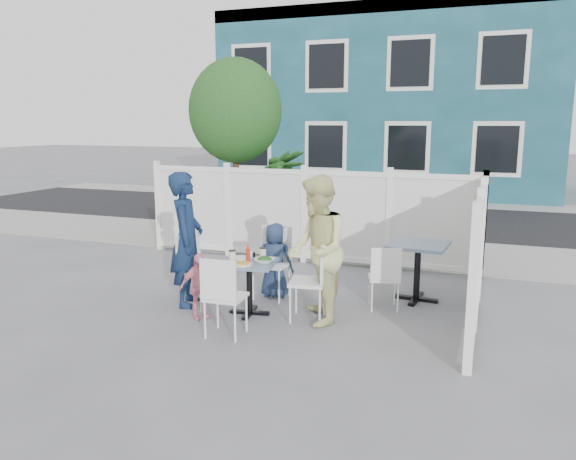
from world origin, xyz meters
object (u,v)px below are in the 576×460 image
(toddler, at_px, (199,286))
(utility_cabinet, at_px, (216,205))
(chair_left, at_px, (195,264))
(boy, at_px, (275,260))
(spare_table, at_px, (418,256))
(chair_back, at_px, (274,256))
(chair_right, at_px, (315,275))
(chair_near, at_px, (223,291))
(main_table, at_px, (249,274))
(man, at_px, (187,239))
(woman, at_px, (317,250))

(toddler, bearing_deg, utility_cabinet, 62.76)
(chair_left, bearing_deg, boy, 143.09)
(chair_left, bearing_deg, spare_table, 127.18)
(chair_left, relative_size, chair_back, 0.97)
(utility_cabinet, bearing_deg, chair_right, -47.38)
(chair_left, bearing_deg, toddler, 47.04)
(utility_cabinet, distance_m, chair_back, 4.51)
(spare_table, relative_size, toddler, 0.99)
(chair_near, bearing_deg, toddler, 136.94)
(utility_cabinet, xyz_separation_m, main_table, (2.75, -4.36, -0.11))
(utility_cabinet, height_order, toddler, utility_cabinet)
(utility_cabinet, bearing_deg, main_table, -55.11)
(chair_back, xyz_separation_m, man, (-0.94, -0.72, 0.32))
(woman, bearing_deg, toddler, -98.38)
(main_table, relative_size, chair_right, 0.76)
(spare_table, distance_m, toddler, 2.94)
(chair_left, xyz_separation_m, chair_near, (0.87, -0.91, -0.01))
(toddler, bearing_deg, spare_table, -18.32)
(main_table, xyz_separation_m, chair_back, (0.01, 0.79, 0.04))
(main_table, distance_m, chair_near, 0.83)
(spare_table, relative_size, man, 0.46)
(spare_table, relative_size, chair_back, 0.83)
(utility_cabinet, relative_size, chair_right, 1.31)
(utility_cabinet, relative_size, toddler, 1.55)
(main_table, relative_size, chair_back, 0.76)
(spare_table, bearing_deg, chair_left, -155.89)
(chair_near, bearing_deg, chair_right, 46.11)
(chair_left, bearing_deg, chair_near, 56.63)
(utility_cabinet, distance_m, toddler, 5.21)
(man, distance_m, boy, 1.25)
(chair_near, distance_m, toddler, 0.76)
(utility_cabinet, xyz_separation_m, chair_near, (2.79, -5.19, -0.10))
(chair_near, xyz_separation_m, woman, (0.83, 0.85, 0.35))
(chair_left, height_order, woman, woman)
(toddler, bearing_deg, chair_back, 12.22)
(man, relative_size, woman, 0.99)
(toddler, bearing_deg, chair_left, 71.52)
(chair_left, relative_size, chair_right, 0.98)
(toddler, bearing_deg, boy, 11.50)
(chair_left, height_order, toddler, chair_left)
(man, bearing_deg, chair_right, -111.07)
(man, xyz_separation_m, woman, (1.80, -0.05, 0.01))
(man, distance_m, woman, 1.80)
(spare_table, xyz_separation_m, chair_near, (-1.85, -2.13, -0.08))
(chair_left, xyz_separation_m, woman, (1.69, -0.06, 0.34))
(spare_table, xyz_separation_m, chair_left, (-2.72, -1.22, -0.06))
(chair_right, distance_m, toddler, 1.44)
(utility_cabinet, distance_m, chair_right, 5.58)
(chair_back, relative_size, woman, 0.55)
(main_table, distance_m, boy, 0.79)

